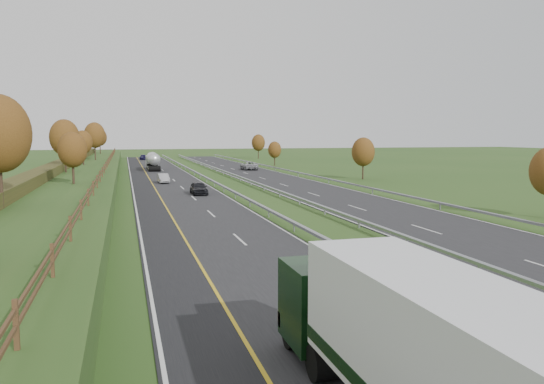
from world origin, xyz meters
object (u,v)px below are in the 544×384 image
at_px(road_tanker, 153,161).
at_px(car_silver_mid, 163,178).
at_px(car_small_far, 143,157).
at_px(car_oncoming, 249,166).
at_px(car_dark_near, 199,188).

xyz_separation_m(road_tanker, car_silver_mid, (-0.13, -29.67, -1.15)).
xyz_separation_m(car_small_far, car_oncoming, (18.78, -49.67, 0.13)).
bearing_deg(car_small_far, car_silver_mid, -90.34).
bearing_deg(road_tanker, car_silver_mid, -90.25).
relative_size(car_dark_near, car_small_far, 0.92).
bearing_deg(car_dark_near, car_small_far, 91.73).
height_order(car_dark_near, car_silver_mid, car_dark_near).
xyz_separation_m(car_dark_near, car_silver_mid, (-2.94, 16.12, -0.07)).
bearing_deg(car_small_far, car_oncoming, -69.78).
relative_size(road_tanker, car_small_far, 2.37).
bearing_deg(car_small_far, car_dark_near, -88.51).
bearing_deg(car_oncoming, car_dark_near, 70.36).
bearing_deg(car_small_far, road_tanker, -90.07).
xyz_separation_m(car_dark_near, car_oncoming, (15.64, 41.19, 0.08)).
xyz_separation_m(car_dark_near, car_small_far, (-3.13, 90.87, -0.06)).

